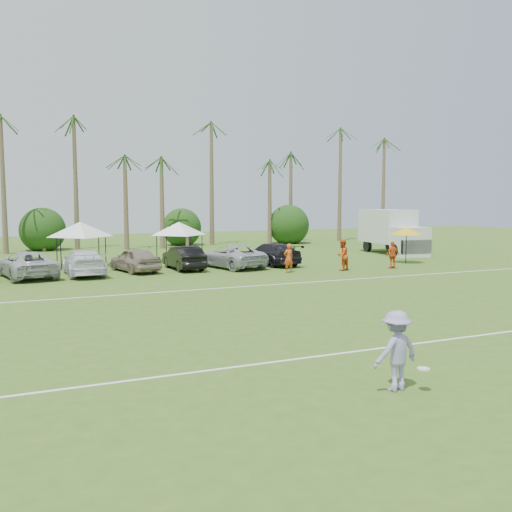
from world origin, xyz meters
name	(u,v)px	position (x,y,z in m)	size (l,w,h in m)	color
ground	(422,369)	(0.00, 0.00, 0.00)	(120.00, 120.00, 0.00)	#3A5C1B
field_lines	(276,311)	(0.00, 8.00, 0.01)	(80.00, 12.10, 0.01)	white
palm_tree_3	(12,123)	(-8.00, 38.00, 10.06)	(2.40, 2.40, 11.90)	brown
palm_tree_4	(67,158)	(-4.00, 38.00, 7.48)	(2.40, 2.40, 8.90)	brown
palm_tree_5	(117,149)	(0.00, 38.00, 8.35)	(2.40, 2.40, 9.90)	brown
palm_tree_6	(164,141)	(4.00, 38.00, 9.21)	(2.40, 2.40, 10.90)	brown
palm_tree_7	(208,133)	(8.00, 38.00, 10.06)	(2.40, 2.40, 11.90)	brown
palm_tree_8	(259,164)	(13.00, 38.00, 7.48)	(2.40, 2.40, 8.90)	brown
palm_tree_9	(306,156)	(18.00, 38.00, 8.35)	(2.40, 2.40, 9.90)	brown
palm_tree_10	(350,149)	(23.00, 38.00, 9.21)	(2.40, 2.40, 10.90)	brown
palm_tree_11	(383,142)	(27.00, 38.00, 10.06)	(2.40, 2.40, 11.90)	brown
bush_tree_1	(43,229)	(-6.00, 39.00, 1.80)	(4.00, 4.00, 4.00)	brown
bush_tree_2	(184,226)	(6.00, 39.00, 1.80)	(4.00, 4.00, 4.00)	brown
bush_tree_3	(282,224)	(16.00, 39.00, 1.80)	(4.00, 4.00, 4.00)	brown
sideline_player_a	(289,258)	(5.65, 17.86, 0.82)	(0.60, 0.39, 1.65)	#E25019
sideline_player_b	(342,255)	(8.94, 17.40, 0.91)	(0.88, 0.69, 1.82)	#CE4916
sideline_player_c	(393,255)	(12.28, 17.03, 0.82)	(0.96, 0.40, 1.63)	#DB5018
box_truck	(393,230)	(18.34, 24.91, 1.80)	(3.16, 6.77, 3.37)	silver
canopy_tent_left	(80,222)	(-4.70, 25.69, 2.78)	(4.01, 4.01, 3.25)	black
canopy_tent_right	(179,222)	(1.81, 26.50, 2.64)	(3.81, 3.81, 3.09)	black
market_umbrella	(406,231)	(14.92, 19.06, 2.11)	(2.11, 2.11, 2.35)	black
frisbee_player	(396,351)	(-1.57, -0.98, 0.87)	(1.19, 0.84, 1.73)	#958CC7
parked_car_2	(27,265)	(-7.97, 21.62, 0.70)	(2.33, 5.06, 1.41)	#B7BABD
parked_car_3	(84,262)	(-5.09, 21.44, 0.70)	(1.97, 4.84, 1.41)	white
parked_car_4	(135,260)	(-2.21, 21.82, 0.70)	(1.66, 4.13, 1.41)	gray
parked_car_5	(184,258)	(0.67, 21.75, 0.70)	(1.49, 4.27, 1.41)	black
parked_car_6	(231,256)	(3.55, 21.40, 0.70)	(2.33, 5.06, 1.41)	#B5B7BE
parked_car_7	(271,254)	(6.42, 21.77, 0.70)	(1.97, 4.84, 1.41)	black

